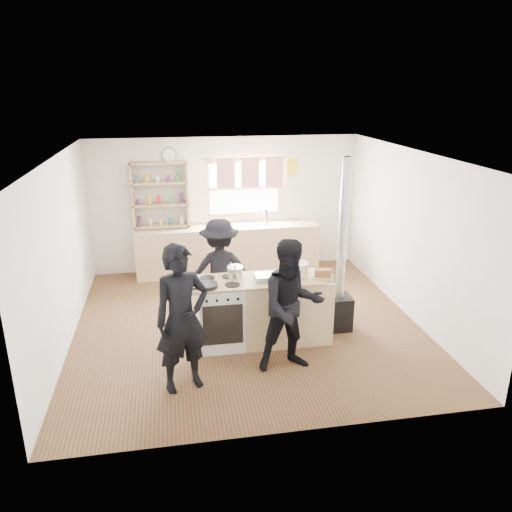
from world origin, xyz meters
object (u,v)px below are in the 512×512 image
object	(u,v)px
stockpot_counter	(297,270)
skillet_greens	(207,285)
thermos	(266,217)
person_far	(220,270)
person_near_left	(182,319)
flue_heater	(340,287)
cooking_island	(264,310)
person_near_right	(292,306)
bread_board	(323,274)
roast_tray	(268,277)
stockpot_stove	(235,272)

from	to	relation	value
stockpot_counter	skillet_greens	bearing A→B (deg)	-172.81
thermos	person_far	size ratio (longest dim) A/B	0.18
person_far	skillet_greens	bearing A→B (deg)	74.56
person_near_left	flue_heater	bearing A→B (deg)	7.52
cooking_island	person_near_right	size ratio (longest dim) A/B	1.17
bread_board	person_near_right	world-z (taller)	person_near_right
person_near_left	cooking_island	bearing A→B (deg)	20.88
thermos	stockpot_counter	bearing A→B (deg)	-92.68
person_far	stockpot_counter	bearing A→B (deg)	138.48
bread_board	cooking_island	bearing A→B (deg)	172.62
skillet_greens	person_near_left	xyz separation A→B (m)	(-0.35, -0.76, -0.08)
flue_heater	skillet_greens	bearing A→B (deg)	-169.49
thermos	skillet_greens	xyz separation A→B (m)	(-1.35, -2.94, -0.08)
roast_tray	stockpot_stove	xyz separation A→B (m)	(-0.42, 0.16, 0.04)
roast_tray	stockpot_stove	size ratio (longest dim) A/B	1.63
skillet_greens	stockpot_stove	xyz separation A→B (m)	(0.40, 0.27, 0.05)
roast_tray	flue_heater	size ratio (longest dim) A/B	0.14
thermos	person_near_right	bearing A→B (deg)	-96.12
bread_board	person_near_right	distance (m)	0.87
thermos	skillet_greens	size ratio (longest dim) A/B	0.72
thermos	flue_heater	size ratio (longest dim) A/B	0.11
cooking_island	flue_heater	distance (m)	1.17
roast_tray	person_near_right	distance (m)	0.70
flue_heater	roast_tray	bearing A→B (deg)	-167.47
skillet_greens	person_near_right	bearing A→B (deg)	-29.80
flue_heater	person_near_left	world-z (taller)	flue_heater
skillet_greens	flue_heater	world-z (taller)	flue_heater
person_near_right	person_far	size ratio (longest dim) A/B	1.08
thermos	stockpot_stove	size ratio (longest dim) A/B	1.26
roast_tray	person_far	distance (m)	1.06
skillet_greens	stockpot_counter	distance (m)	1.24
roast_tray	bread_board	world-z (taller)	bread_board
cooking_island	bread_board	distance (m)	0.94
bread_board	skillet_greens	bearing A→B (deg)	-177.55
roast_tray	skillet_greens	bearing A→B (deg)	-172.23
stockpot_counter	person_near_right	xyz separation A→B (m)	(-0.24, -0.72, -0.19)
bread_board	person_near_left	world-z (taller)	person_near_left
roast_tray	person_near_left	xyz separation A→B (m)	(-1.17, -0.87, -0.09)
thermos	person_near_left	world-z (taller)	person_near_left
cooking_island	person_near_right	world-z (taller)	person_near_right
bread_board	stockpot_counter	bearing A→B (deg)	165.31
thermos	bread_board	size ratio (longest dim) A/B	0.85
stockpot_stove	person_far	world-z (taller)	person_far
thermos	stockpot_stove	xyz separation A→B (m)	(-0.95, -2.67, -0.03)
bread_board	person_near_right	size ratio (longest dim) A/B	0.19
skillet_greens	stockpot_stove	world-z (taller)	stockpot_stove
skillet_greens	stockpot_stove	bearing A→B (deg)	34.26
bread_board	flue_heater	world-z (taller)	flue_heater
stockpot_stove	roast_tray	bearing A→B (deg)	-20.87
skillet_greens	roast_tray	bearing A→B (deg)	7.77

